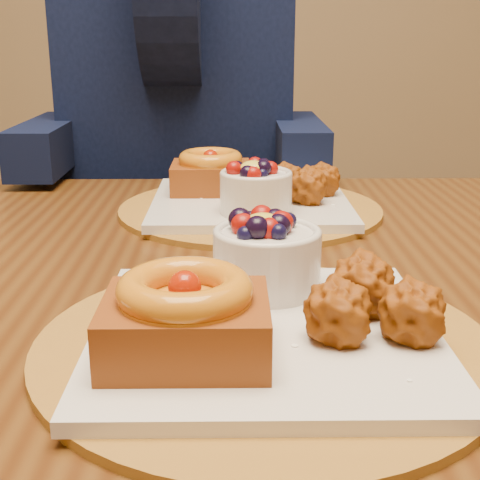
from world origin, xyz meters
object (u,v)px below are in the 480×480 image
Objects in this scene: chair_far at (229,294)px; diner at (177,67)px; place_setting_far at (248,194)px; place_setting_near at (260,312)px; dining_table at (255,323)px.

diner is (-0.10, -0.05, 0.50)m from chair_far.
place_setting_far reaches higher than chair_far.
place_setting_near is 0.47× the size of chair_far.
chair_far is 0.51m from diner.
place_setting_far is 0.45m from diner.
diner is (-0.13, 0.40, 0.16)m from place_setting_far.
place_setting_far is (0.00, 0.43, -0.00)m from place_setting_near.
dining_table is 0.71m from chair_far.
dining_table is 4.21× the size of place_setting_far.
dining_table is at bearing -87.07° from chair_far.
place_setting_near is at bearing -88.01° from chair_far.
place_setting_far is 0.57m from chair_far.
place_setting_near reaches higher than chair_far.
chair_far is at bearing 91.93° from place_setting_near.
diner is at bearing -152.97° from chair_far.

